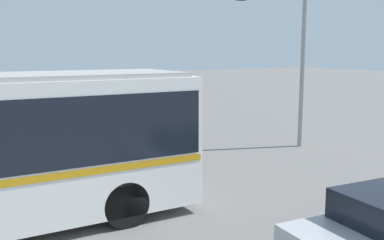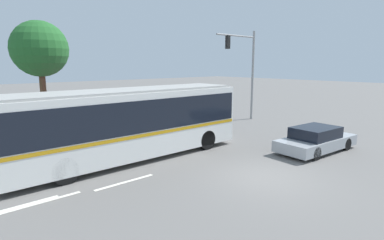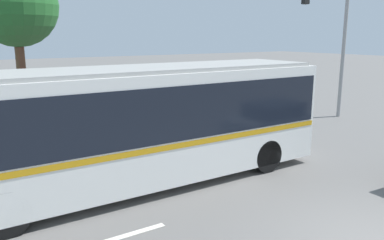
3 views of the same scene
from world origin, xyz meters
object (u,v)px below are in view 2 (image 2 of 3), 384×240
Objects in this scene: traffic_light_pole at (246,64)px; street_tree_left at (40,50)px; sedan_foreground at (316,140)px; city_bus at (128,120)px.

traffic_light_pole is 14.07m from street_tree_left.
traffic_light_pole is (4.14, 7.94, 3.75)m from sedan_foreground.
street_tree_left reaches higher than traffic_light_pole.
street_tree_left reaches higher than sedan_foreground.
traffic_light_pole is 0.99× the size of street_tree_left.
street_tree_left is at bearing -20.96° from traffic_light_pole.
traffic_light_pole is (11.83, 2.87, 2.51)m from city_bus.
street_tree_left is at bearing 99.59° from city_bus.
city_bus is 12.43m from traffic_light_pole.
city_bus is 1.66× the size of street_tree_left.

